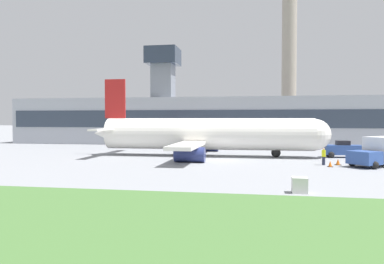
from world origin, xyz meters
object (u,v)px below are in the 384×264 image
Objects in this scene: baggage_truck at (380,152)px; ground_crew_person at (324,156)px; airplane at (204,135)px; pushback_tug at (343,150)px.

baggage_truck is 3.65× the size of ground_crew_person.
pushback_tug is (15.68, 1.20, -1.67)m from airplane.
baggage_truck is (17.34, -6.45, -1.21)m from airplane.
pushback_tug is at bearing 102.24° from baggage_truck.
baggage_truck is at bearing -77.76° from pushback_tug.
airplane reaches higher than pushback_tug.
ground_crew_person is at bearing -113.41° from pushback_tug.
ground_crew_person is at bearing -28.08° from airplane.
airplane reaches higher than baggage_truck.
airplane is 6.84× the size of pushback_tug.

